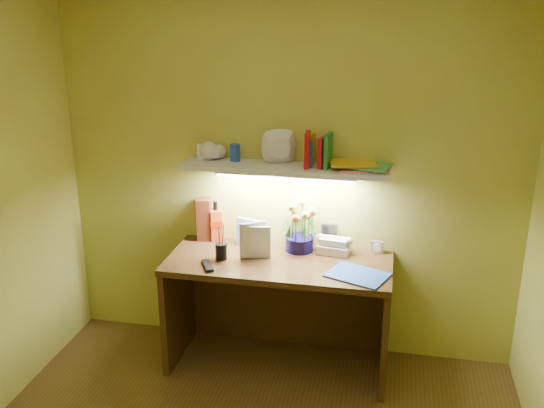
# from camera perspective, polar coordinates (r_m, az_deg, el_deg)

# --- Properties ---
(desk) EXTENTS (1.40, 0.60, 0.75)m
(desk) POSITION_cam_1_polar(r_m,az_deg,el_deg) (3.96, 0.62, -10.29)
(desk) COLOR #3C2610
(desk) RESTS_ON ground
(flower_bouquet) EXTENTS (0.26, 0.26, 0.32)m
(flower_bouquet) POSITION_cam_1_polar(r_m,az_deg,el_deg) (3.89, 2.62, -2.16)
(flower_bouquet) COLOR #0C073B
(flower_bouquet) RESTS_ON desk
(telephone) EXTENTS (0.22, 0.17, 0.12)m
(telephone) POSITION_cam_1_polar(r_m,az_deg,el_deg) (3.90, 5.88, -3.77)
(telephone) COLOR #ECE1C6
(telephone) RESTS_ON desk
(desk_clock) EXTENTS (0.08, 0.05, 0.08)m
(desk_clock) POSITION_cam_1_polar(r_m,az_deg,el_deg) (3.95, 9.87, -3.98)
(desk_clock) COLOR silver
(desk_clock) RESTS_ON desk
(whisky_bottle) EXTENTS (0.10, 0.10, 0.27)m
(whisky_bottle) POSITION_cam_1_polar(r_m,az_deg,el_deg) (4.07, -5.31, -1.60)
(whisky_bottle) COLOR #C34018
(whisky_bottle) RESTS_ON desk
(whisky_box) EXTENTS (0.11, 0.11, 0.29)m
(whisky_box) POSITION_cam_1_polar(r_m,az_deg,el_deg) (4.09, -6.42, -1.44)
(whisky_box) COLOR #612612
(whisky_box) RESTS_ON desk
(pen_cup) EXTENTS (0.07, 0.07, 0.18)m
(pen_cup) POSITION_cam_1_polar(r_m,az_deg,el_deg) (3.79, -4.82, -3.96)
(pen_cup) COLOR black
(pen_cup) RESTS_ON desk
(art_card) EXTENTS (0.18, 0.09, 0.18)m
(art_card) POSITION_cam_1_polar(r_m,az_deg,el_deg) (3.98, -2.15, -2.70)
(art_card) COLOR silver
(art_card) RESTS_ON desk
(tv_remote) EXTENTS (0.12, 0.17, 0.02)m
(tv_remote) POSITION_cam_1_polar(r_m,az_deg,el_deg) (3.72, -6.08, -5.79)
(tv_remote) COLOR black
(tv_remote) RESTS_ON desk
(blue_folder) EXTENTS (0.40, 0.35, 0.01)m
(blue_folder) POSITION_cam_1_polar(r_m,az_deg,el_deg) (3.63, 8.06, -6.63)
(blue_folder) COLOR blue
(blue_folder) RESTS_ON desk
(desk_book_a) EXTENTS (0.17, 0.10, 0.23)m
(desk_book_a) POSITION_cam_1_polar(r_m,az_deg,el_deg) (3.77, -3.07, -3.53)
(desk_book_a) COLOR beige
(desk_book_a) RESTS_ON desk
(desk_book_b) EXTENTS (0.16, 0.04, 0.21)m
(desk_book_b) POSITION_cam_1_polar(r_m,az_deg,el_deg) (3.79, -2.45, -3.61)
(desk_book_b) COLOR white
(desk_book_b) RESTS_ON desk
(wall_shelf) EXTENTS (1.31, 0.30, 0.24)m
(wall_shelf) POSITION_cam_1_polar(r_m,az_deg,el_deg) (3.76, 1.46, 3.94)
(wall_shelf) COLOR white
(wall_shelf) RESTS_ON ground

